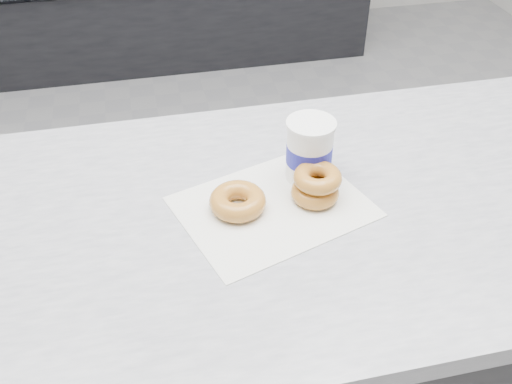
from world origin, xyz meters
TOP-DOWN VIEW (x-y plane):
  - ground at (0.00, 0.00)m, footprint 5.00×5.00m
  - counter at (0.00, -0.60)m, footprint 3.06×0.76m
  - wax_paper at (0.01, -0.59)m, footprint 0.40×0.35m
  - donut_single at (-0.06, -0.59)m, footprint 0.13×0.13m
  - donut_stack at (0.09, -0.59)m, footprint 0.13×0.13m
  - coffee_cup at (0.10, -0.52)m, footprint 0.11×0.11m

SIDE VIEW (x-z plane):
  - ground at x=0.00m, z-range 0.00..0.00m
  - counter at x=0.00m, z-range 0.00..0.90m
  - wax_paper at x=0.01m, z-range 0.90..0.90m
  - donut_single at x=-0.06m, z-range 0.90..0.94m
  - donut_stack at x=0.09m, z-range 0.90..0.97m
  - coffee_cup at x=0.10m, z-range 0.90..1.03m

